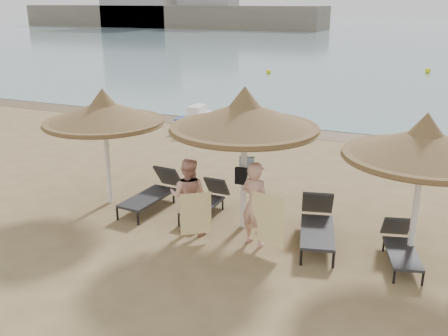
# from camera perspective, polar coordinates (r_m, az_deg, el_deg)

# --- Properties ---
(ground) EXTENTS (160.00, 160.00, 0.00)m
(ground) POSITION_cam_1_polar(r_m,az_deg,el_deg) (10.96, -1.28, -7.52)
(ground) COLOR #957A4E
(ground) RESTS_ON ground
(sea) EXTENTS (200.00, 140.00, 0.03)m
(sea) POSITION_cam_1_polar(r_m,az_deg,el_deg) (89.17, 21.33, 14.26)
(sea) COLOR slate
(sea) RESTS_ON ground
(wet_sand_strip) EXTENTS (200.00, 1.60, 0.01)m
(wet_sand_strip) POSITION_cam_1_polar(r_m,az_deg,el_deg) (19.40, 10.35, 3.89)
(wet_sand_strip) COLOR brown
(wet_sand_strip) RESTS_ON ground
(far_shore) EXTENTS (150.00, 54.80, 12.00)m
(far_shore) POSITION_cam_1_polar(r_m,az_deg,el_deg) (91.57, 4.93, 17.31)
(far_shore) COLOR #776952
(far_shore) RESTS_ON ground
(palapa_left) EXTENTS (2.91, 2.91, 2.88)m
(palapa_left) POSITION_cam_1_polar(r_m,az_deg,el_deg) (12.25, -13.58, 6.16)
(palapa_left) COLOR white
(palapa_left) RESTS_ON ground
(palapa_center) EXTENTS (3.19, 3.19, 3.16)m
(palapa_center) POSITION_cam_1_polar(r_m,az_deg,el_deg) (10.48, 2.36, 5.87)
(palapa_center) COLOR white
(palapa_center) RESTS_ON ground
(palapa_right) EXTENTS (2.96, 2.96, 2.93)m
(palapa_right) POSITION_cam_1_polar(r_m,az_deg,el_deg) (9.79, 21.89, 2.51)
(palapa_right) COLOR white
(palapa_right) RESTS_ON ground
(lounger_far_left) EXTENTS (0.79, 2.00, 0.88)m
(lounger_far_left) POSITION_cam_1_polar(r_m,az_deg,el_deg) (12.32, -8.02, -2.67)
(lounger_far_left) COLOR black
(lounger_far_left) RESTS_ON ground
(lounger_near_left) EXTENTS (0.59, 1.70, 0.75)m
(lounger_near_left) POSITION_cam_1_polar(r_m,az_deg,el_deg) (11.84, -1.99, -3.68)
(lounger_near_left) COLOR black
(lounger_near_left) RESTS_ON ground
(lounger_near_right) EXTENTS (1.13, 2.11, 0.90)m
(lounger_near_right) POSITION_cam_1_polar(r_m,az_deg,el_deg) (10.66, 10.61, -6.23)
(lounger_near_right) COLOR black
(lounger_near_right) RESTS_ON ground
(lounger_far_right) EXTENTS (0.94, 1.72, 0.73)m
(lounger_far_right) POSITION_cam_1_polar(r_m,az_deg,el_deg) (10.34, 19.51, -8.33)
(lounger_far_right) COLOR black
(lounger_far_right) RESTS_ON ground
(person_left) EXTENTS (1.00, 0.75, 1.96)m
(person_left) POSITION_cam_1_polar(r_m,az_deg,el_deg) (10.68, -4.12, -2.55)
(person_left) COLOR #DFA28E
(person_left) RESTS_ON ground
(person_right) EXTENTS (1.10, 0.88, 2.09)m
(person_right) POSITION_cam_1_polar(r_m,az_deg,el_deg) (10.12, 3.60, -3.38)
(person_right) COLOR #DFA28E
(person_right) RESTS_ON ground
(towel_left) EXTENTS (0.53, 0.42, 0.92)m
(towel_left) POSITION_cam_1_polar(r_m,az_deg,el_deg) (10.38, -3.24, -5.24)
(towel_left) COLOR yellow
(towel_left) RESTS_ON ground
(towel_right) EXTENTS (0.73, 0.21, 1.05)m
(towel_right) POSITION_cam_1_polar(r_m,az_deg,el_deg) (9.92, 4.98, -5.87)
(towel_right) COLOR yellow
(towel_right) RESTS_ON ground
(bag_patterned) EXTENTS (0.35, 0.21, 0.42)m
(bag_patterned) POSITION_cam_1_polar(r_m,az_deg,el_deg) (10.95, 2.62, 0.21)
(bag_patterned) COLOR white
(bag_patterned) RESTS_ON ground
(bag_dark) EXTENTS (0.27, 0.10, 0.37)m
(bag_dark) POSITION_cam_1_polar(r_m,az_deg,el_deg) (10.69, 1.96, -0.92)
(bag_dark) COLOR black
(bag_dark) RESTS_ON ground
(pedal_boat) EXTENTS (2.14, 1.27, 0.99)m
(pedal_boat) POSITION_cam_1_polar(r_m,az_deg,el_deg) (19.34, -2.07, 5.25)
(pedal_boat) COLOR #24479D
(pedal_boat) RESTS_ON ground
(buoy_left) EXTENTS (0.34, 0.34, 0.34)m
(buoy_left) POSITION_cam_1_polar(r_m,az_deg,el_deg) (35.24, 5.13, 10.91)
(buoy_left) COLOR #FAEC0C
(buoy_left) RESTS_ON ground
(buoy_mid) EXTENTS (0.39, 0.39, 0.39)m
(buoy_mid) POSITION_cam_1_polar(r_m,az_deg,el_deg) (38.19, 22.27, 10.26)
(buoy_mid) COLOR #FAEC0C
(buoy_mid) RESTS_ON ground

